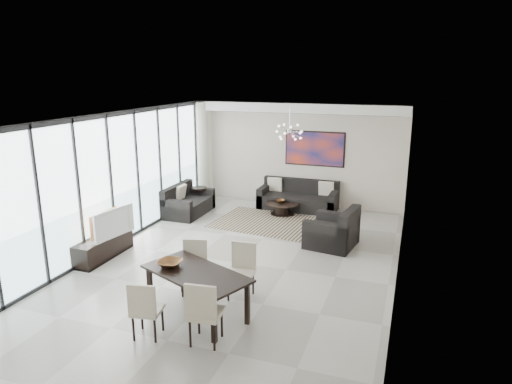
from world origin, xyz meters
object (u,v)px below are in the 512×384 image
at_px(coffee_table, 282,208).
at_px(dining_table, 196,277).
at_px(television, 110,222).
at_px(sofa_main, 298,199).
at_px(tv_console, 104,247).

distance_m(coffee_table, dining_table, 5.51).
bearing_deg(dining_table, television, 150.75).
xyz_separation_m(coffee_table, dining_table, (0.19, -5.49, 0.46)).
xyz_separation_m(coffee_table, television, (-2.49, -3.98, 0.58)).
relative_size(coffee_table, sofa_main, 0.41).
xyz_separation_m(television, dining_table, (2.69, -1.50, -0.12)).
distance_m(television, dining_table, 3.08).
distance_m(sofa_main, tv_console, 5.56).
height_order(television, dining_table, television).
bearing_deg(sofa_main, tv_console, -121.80).
height_order(tv_console, dining_table, dining_table).
bearing_deg(television, sofa_main, -21.06).
bearing_deg(television, tv_console, 126.05).
xyz_separation_m(coffee_table, tv_console, (-2.65, -4.06, 0.05)).
bearing_deg(coffee_table, sofa_main, 67.52).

